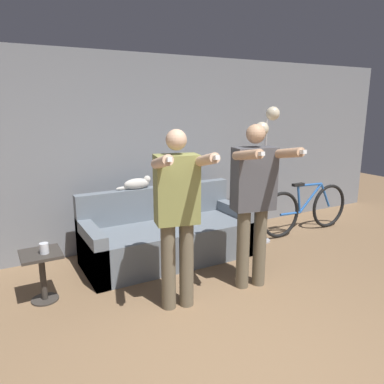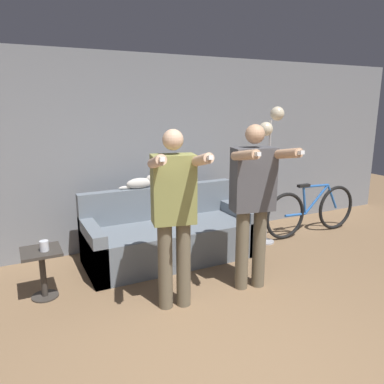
% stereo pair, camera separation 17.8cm
% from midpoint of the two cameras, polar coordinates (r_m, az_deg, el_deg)
% --- Properties ---
extents(wall_back, '(10.00, 0.05, 2.60)m').
position_cam_midpoint_polar(wall_back, '(5.09, -12.61, 5.65)').
color(wall_back, gray).
rests_on(wall_back, ground_plane).
extents(couch, '(2.14, 0.89, 0.89)m').
position_cam_midpoint_polar(couch, '(4.83, -4.71, -6.86)').
color(couch, slate).
rests_on(couch, ground_plane).
extents(person_left, '(0.57, 0.73, 1.73)m').
position_cam_midpoint_polar(person_left, '(3.47, -3.70, -2.68)').
color(person_left, '#6B604C').
rests_on(person_left, ground_plane).
extents(person_right, '(0.60, 0.74, 1.75)m').
position_cam_midpoint_polar(person_right, '(3.91, 8.18, -0.60)').
color(person_right, '#6B604C').
rests_on(person_right, ground_plane).
extents(cat, '(0.46, 0.13, 0.16)m').
position_cam_midpoint_polar(cat, '(4.85, -9.37, 1.31)').
color(cat, silver).
rests_on(cat, couch).
extents(floor_lamp, '(0.37, 0.25, 1.91)m').
position_cam_midpoint_polar(floor_lamp, '(5.24, 10.33, 8.22)').
color(floor_lamp, '#B2B2B7').
rests_on(floor_lamp, ground_plane).
extents(side_table, '(0.39, 0.39, 0.52)m').
position_cam_midpoint_polar(side_table, '(4.12, -23.07, -10.50)').
color(side_table, '#38332D').
rests_on(side_table, ground_plane).
extents(cup, '(0.09, 0.09, 0.10)m').
position_cam_midpoint_polar(cup, '(4.01, -22.81, -7.92)').
color(cup, silver).
rests_on(cup, side_table).
extents(bicycle, '(1.72, 0.07, 0.80)m').
position_cam_midpoint_polar(bicycle, '(6.00, 16.14, -2.53)').
color(bicycle, black).
rests_on(bicycle, ground_plane).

